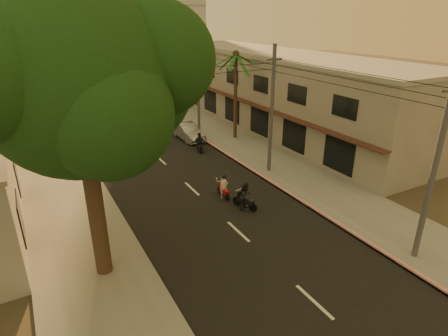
% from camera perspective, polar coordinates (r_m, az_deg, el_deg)
% --- Properties ---
extents(ground, '(160.00, 160.00, 0.00)m').
position_cam_1_polar(ground, '(18.90, 5.38, -12.49)').
color(ground, '#383023').
rests_on(ground, ground).
extents(road, '(10.00, 140.00, 0.02)m').
position_cam_1_polar(road, '(35.55, -12.90, 4.27)').
color(road, black).
rests_on(road, ground).
extents(sidewalk_right, '(5.00, 140.00, 0.12)m').
position_cam_1_polar(sidewalk_right, '(38.12, -2.03, 6.15)').
color(sidewalk_right, slate).
rests_on(sidewalk_right, ground).
extents(sidewalk_left, '(5.00, 140.00, 0.12)m').
position_cam_1_polar(sidewalk_left, '(34.42, -24.91, 2.17)').
color(sidewalk_left, slate).
rests_on(sidewalk_left, ground).
extents(curb_stripe, '(0.20, 60.00, 0.20)m').
position_cam_1_polar(curb_stripe, '(32.82, -1.81, 3.48)').
color(curb_stripe, red).
rests_on(curb_stripe, ground).
extents(shophouse_row, '(8.80, 34.20, 7.30)m').
position_cam_1_polar(shophouse_row, '(38.93, 7.96, 11.73)').
color(shophouse_row, gray).
rests_on(shophouse_row, ground).
extents(broadleaf_tree, '(9.60, 8.70, 12.10)m').
position_cam_1_polar(broadleaf_tree, '(15.17, -20.12, 12.32)').
color(broadleaf_tree, black).
rests_on(broadleaf_tree, ground).
extents(palm_tree, '(5.00, 5.00, 8.20)m').
position_cam_1_polar(palm_tree, '(33.49, 1.82, 16.25)').
color(palm_tree, black).
rests_on(palm_tree, ground).
extents(utility_poles, '(1.20, 48.26, 9.00)m').
position_cam_1_polar(utility_poles, '(36.25, -4.08, 15.72)').
color(utility_poles, '#38383A').
rests_on(utility_poles, ground).
extents(filler_right, '(8.00, 14.00, 6.00)m').
position_cam_1_polar(filler_right, '(62.55, -7.33, 15.21)').
color(filler_right, gray).
rests_on(filler_right, ground).
extents(scooter_red, '(0.61, 1.60, 1.57)m').
position_cam_1_polar(scooter_red, '(23.49, -0.06, -3.00)').
color(scooter_red, black).
rests_on(scooter_red, ground).
extents(scooter_mid_a, '(1.21, 1.72, 1.76)m').
position_cam_1_polar(scooter_mid_a, '(22.15, 3.33, -4.37)').
color(scooter_mid_a, black).
rests_on(scooter_mid_a, ground).
extents(scooter_mid_b, '(1.08, 1.71, 1.69)m').
position_cam_1_polar(scooter_mid_b, '(31.40, -3.75, 3.83)').
color(scooter_mid_b, black).
rests_on(scooter_mid_b, ground).
extents(scooter_far_a, '(1.20, 1.78, 1.83)m').
position_cam_1_polar(scooter_far_a, '(33.64, -10.07, 4.93)').
color(scooter_far_a, black).
rests_on(scooter_far_a, ground).
extents(scooter_far_b, '(1.42, 1.62, 1.67)m').
position_cam_1_polar(scooter_far_b, '(43.49, -10.56, 8.82)').
color(scooter_far_b, black).
rests_on(scooter_far_b, ground).
extents(parked_car, '(1.83, 4.55, 1.47)m').
position_cam_1_polar(parked_car, '(34.70, -5.52, 5.56)').
color(parked_car, gray).
rests_on(parked_car, ground).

